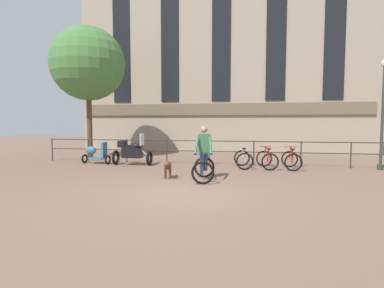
# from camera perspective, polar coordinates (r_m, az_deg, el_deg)

# --- Properties ---
(ground_plane) EXTENTS (60.00, 60.00, 0.00)m
(ground_plane) POSITION_cam_1_polar(r_m,az_deg,el_deg) (7.85, -1.63, -9.19)
(ground_plane) COLOR #7A5B4C
(canal_railing) EXTENTS (15.05, 0.05, 1.05)m
(canal_railing) POSITION_cam_1_polar(r_m,az_deg,el_deg) (12.82, 3.28, -0.80)
(canal_railing) COLOR #2D2B28
(canal_railing) RESTS_ON ground_plane
(building_facade) EXTENTS (18.00, 0.72, 11.45)m
(building_facade) POSITION_cam_1_polar(r_m,az_deg,el_deg) (18.93, 5.67, 15.96)
(building_facade) COLOR gray
(building_facade) RESTS_ON ground_plane
(cyclist_with_bike) EXTENTS (0.80, 1.23, 1.70)m
(cyclist_with_bike) POSITION_cam_1_polar(r_m,az_deg,el_deg) (9.40, 2.25, -2.26)
(cyclist_with_bike) COLOR black
(cyclist_with_bike) RESTS_ON ground_plane
(dog) EXTENTS (0.32, 0.87, 0.58)m
(dog) POSITION_cam_1_polar(r_m,az_deg,el_deg) (9.71, -4.69, -4.18)
(dog) COLOR brown
(dog) RESTS_ON ground_plane
(parked_motorcycle) EXTENTS (1.63, 0.63, 1.35)m
(parked_motorcycle) POSITION_cam_1_polar(r_m,az_deg,el_deg) (12.96, -11.37, -1.47)
(parked_motorcycle) COLOR black
(parked_motorcycle) RESTS_ON ground_plane
(parked_bicycle_near_lamp) EXTENTS (0.79, 1.18, 0.86)m
(parked_bicycle_near_lamp) POSITION_cam_1_polar(r_m,az_deg,el_deg) (12.10, 9.73, -2.81)
(parked_bicycle_near_lamp) COLOR black
(parked_bicycle_near_lamp) RESTS_ON ground_plane
(parked_bicycle_mid_left) EXTENTS (0.83, 1.20, 0.86)m
(parked_bicycle_mid_left) POSITION_cam_1_polar(r_m,az_deg,el_deg) (12.12, 14.09, -2.87)
(parked_bicycle_mid_left) COLOR black
(parked_bicycle_mid_left) RESTS_ON ground_plane
(parked_bicycle_mid_right) EXTENTS (0.66, 1.11, 0.86)m
(parked_bicycle_mid_right) POSITION_cam_1_polar(r_m,az_deg,el_deg) (12.22, 18.42, -2.90)
(parked_bicycle_mid_right) COLOR black
(parked_bicycle_mid_right) RESTS_ON ground_plane
(parked_scooter) EXTENTS (1.32, 0.57, 0.96)m
(parked_scooter) POSITION_cam_1_polar(r_m,az_deg,el_deg) (13.80, -17.96, -1.68)
(parked_scooter) COLOR black
(parked_scooter) RESTS_ON ground_plane
(street_lamp) EXTENTS (0.28, 0.28, 4.16)m
(street_lamp) POSITION_cam_1_polar(r_m,az_deg,el_deg) (13.47, 32.58, 5.75)
(street_lamp) COLOR #2D382D
(street_lamp) RESTS_ON ground_plane
(tree_canalside_left) EXTENTS (3.62, 3.62, 6.52)m
(tree_canalside_left) POSITION_cam_1_polar(r_m,az_deg,el_deg) (16.14, -19.19, 14.19)
(tree_canalside_left) COLOR brown
(tree_canalside_left) RESTS_ON ground_plane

